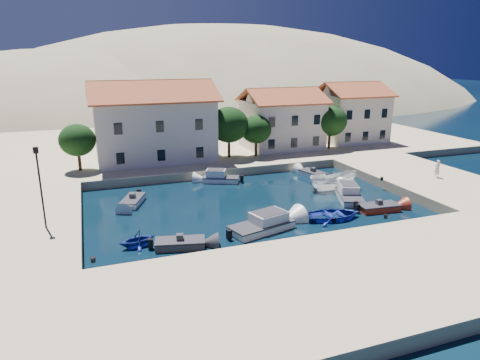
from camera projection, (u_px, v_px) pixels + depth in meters
name	position (u px, v px, depth m)	size (l,w,h in m)	color
ground	(301.00, 249.00, 31.21)	(400.00, 400.00, 0.00)	black
quay_south	(348.00, 282.00, 25.65)	(52.00, 12.00, 1.00)	#C9B689
quay_east	(425.00, 180.00, 46.79)	(11.00, 20.00, 1.00)	#C9B689
quay_west	(28.00, 227.00, 33.89)	(8.00, 20.00, 1.00)	#C9B689
quay_north	(197.00, 144.00, 66.04)	(80.00, 36.00, 1.00)	#C9B689
hills	(190.00, 161.00, 156.11)	(254.00, 176.00, 99.00)	gray
building_left	(153.00, 120.00, 52.88)	(14.70, 9.45, 9.70)	beige
building_mid	(282.00, 118.00, 59.86)	(10.50, 8.40, 8.30)	beige
building_right	(351.00, 111.00, 64.61)	(9.45, 8.40, 8.80)	beige
trees	(240.00, 127.00, 54.32)	(37.30, 5.30, 6.45)	#382314
lamppost	(40.00, 180.00, 31.39)	(0.35, 0.25, 6.22)	black
bollards	(310.00, 212.00, 35.29)	(29.36, 9.56, 0.30)	black
motorboat_grey_sw	(180.00, 244.00, 31.30)	(3.90, 2.38, 1.25)	#333237
cabin_cruiser_south	(262.00, 225.00, 34.31)	(5.81, 3.67, 1.60)	white
rowboat_south	(333.00, 219.00, 36.95)	(3.49, 4.88, 1.01)	navy
motorboat_red_se	(379.00, 208.00, 38.77)	(3.83, 1.97, 1.25)	maroon
cabin_cruiser_east	(349.00, 195.00, 41.70)	(3.75, 5.37, 1.60)	white
boat_east	(333.00, 190.00, 44.86)	(2.01, 5.34, 2.06)	white
motorboat_white_ne	(313.00, 174.00, 49.79)	(2.47, 3.86, 1.25)	white
rowboat_west	(138.00, 246.00, 31.59)	(2.30, 2.66, 1.40)	navy
motorboat_white_west	(133.00, 201.00, 40.53)	(2.88, 3.96, 1.25)	white
cabin_cruiser_north	(221.00, 178.00, 47.55)	(4.34, 3.20, 1.60)	white
pedestrian	(437.00, 169.00, 45.59)	(0.70, 0.46, 1.91)	beige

